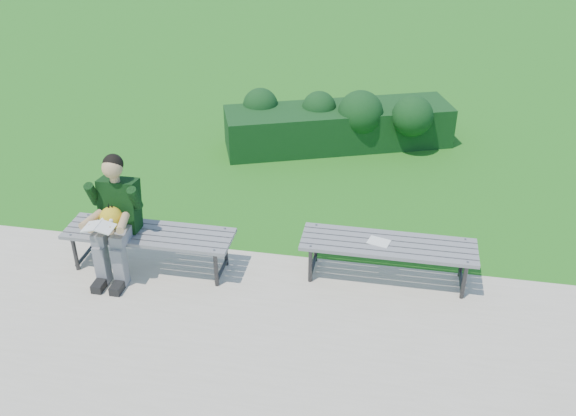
% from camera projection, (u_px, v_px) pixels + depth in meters
% --- Properties ---
extents(ground, '(80.00, 80.00, 0.00)m').
position_uv_depth(ground, '(278.00, 256.00, 7.21)').
color(ground, '#2F6E17').
rests_on(ground, ground).
extents(walkway, '(30.00, 3.50, 0.02)m').
position_uv_depth(walkway, '(239.00, 365.00, 5.72)').
color(walkway, beige).
rests_on(walkway, ground).
extents(hedge, '(3.45, 1.95, 0.90)m').
position_uv_depth(hedge, '(342.00, 122.00, 9.56)').
color(hedge, '#163610').
rests_on(hedge, ground).
extents(bench_left, '(1.80, 0.50, 0.46)m').
position_uv_depth(bench_left, '(149.00, 236.00, 6.79)').
color(bench_left, slate).
rests_on(bench_left, walkway).
extents(bench_right, '(1.80, 0.50, 0.46)m').
position_uv_depth(bench_right, '(388.00, 247.00, 6.61)').
color(bench_right, slate).
rests_on(bench_right, walkway).
extents(seated_boy, '(0.56, 0.76, 1.31)m').
position_uv_depth(seated_boy, '(115.00, 214.00, 6.61)').
color(seated_boy, gray).
rests_on(seated_boy, walkway).
extents(paper_sheet, '(0.26, 0.21, 0.01)m').
position_uv_depth(paper_sheet, '(379.00, 242.00, 6.60)').
color(paper_sheet, white).
rests_on(paper_sheet, bench_right).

